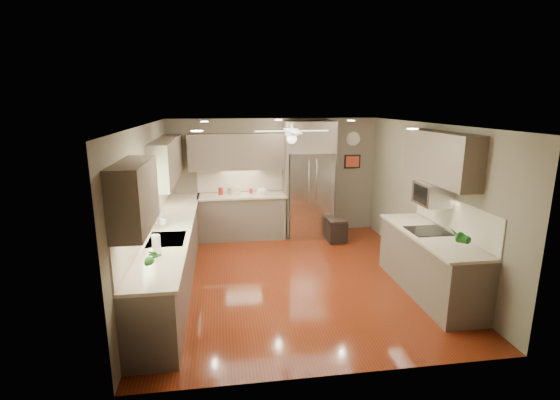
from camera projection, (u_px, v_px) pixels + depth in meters
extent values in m
plane|color=#4E1C0A|center=(294.00, 277.00, 6.71)|extent=(5.00, 5.00, 0.00)
plane|color=white|center=(295.00, 124.00, 6.13)|extent=(5.00, 5.00, 0.00)
plane|color=#685E4F|center=(274.00, 177.00, 8.82)|extent=(4.50, 0.00, 4.50)
plane|color=#685E4F|center=(340.00, 265.00, 4.01)|extent=(4.50, 0.00, 4.50)
plane|color=#685E4F|center=(148.00, 210.00, 6.10)|extent=(0.00, 5.00, 5.00)
plane|color=#685E4F|center=(428.00, 200.00, 6.73)|extent=(0.00, 5.00, 5.00)
cylinder|color=maroon|center=(221.00, 191.00, 8.47)|extent=(0.12, 0.12, 0.15)
cylinder|color=silver|center=(230.00, 191.00, 8.48)|extent=(0.10, 0.10, 0.15)
cylinder|color=#B7AE89|center=(238.00, 191.00, 8.46)|extent=(0.10, 0.10, 0.16)
cylinder|color=maroon|center=(251.00, 191.00, 8.58)|extent=(0.10, 0.10, 0.11)
imported|color=white|center=(163.00, 221.00, 6.29)|extent=(0.10, 0.10, 0.18)
imported|color=#1B5A19|center=(153.00, 258.00, 4.59)|extent=(0.20, 0.15, 0.33)
imported|color=#1B5A19|center=(459.00, 236.00, 5.32)|extent=(0.22, 0.20, 0.34)
imported|color=#B7AE89|center=(262.00, 193.00, 8.53)|extent=(0.21, 0.21, 0.05)
cube|color=#50403A|center=(173.00, 255.00, 6.48)|extent=(0.60, 4.70, 0.90)
cube|color=#C1AE9B|center=(172.00, 227.00, 6.37)|extent=(0.65, 4.70, 0.04)
cube|color=beige|center=(150.00, 210.00, 6.26)|extent=(0.02, 4.70, 0.50)
cube|color=#50403A|center=(242.00, 217.00, 8.62)|extent=(1.85, 0.60, 0.90)
cube|color=#C1AE9B|center=(242.00, 196.00, 8.50)|extent=(1.85, 0.65, 0.04)
cube|color=beige|center=(241.00, 180.00, 8.72)|extent=(1.85, 0.02, 0.50)
cube|color=#50403A|center=(135.00, 196.00, 4.45)|extent=(0.33, 1.20, 0.75)
cube|color=#50403A|center=(167.00, 160.00, 7.24)|extent=(0.33, 2.40, 0.75)
cube|color=#50403A|center=(241.00, 152.00, 8.43)|extent=(2.15, 0.33, 0.75)
cube|color=#50403A|center=(440.00, 157.00, 6.00)|extent=(0.33, 1.70, 0.75)
cube|color=#BFF2B2|center=(141.00, 198.00, 5.55)|extent=(0.01, 1.00, 0.80)
cube|color=olive|center=(140.00, 167.00, 5.46)|extent=(0.05, 1.12, 0.06)
cube|color=olive|center=(145.00, 228.00, 5.66)|extent=(0.05, 1.12, 0.06)
cube|color=olive|center=(135.00, 207.00, 5.05)|extent=(0.05, 0.06, 0.80)
cube|color=olive|center=(149.00, 190.00, 6.07)|extent=(0.05, 0.06, 0.80)
cube|color=silver|center=(167.00, 240.00, 5.74)|extent=(0.50, 0.70, 0.03)
cube|color=#262626|center=(167.00, 242.00, 5.75)|extent=(0.44, 0.62, 0.05)
cylinder|color=silver|center=(152.00, 232.00, 5.69)|extent=(0.02, 0.02, 0.24)
cylinder|color=silver|center=(155.00, 224.00, 5.67)|extent=(0.16, 0.02, 0.02)
cube|color=silver|center=(309.00, 194.00, 8.65)|extent=(0.92, 0.72, 1.82)
cube|color=black|center=(312.00, 210.00, 8.39)|extent=(0.88, 0.02, 0.02)
cube|color=black|center=(313.00, 182.00, 8.24)|extent=(0.01, 0.02, 1.00)
cylinder|color=silver|center=(309.00, 182.00, 8.20)|extent=(0.02, 0.02, 0.90)
cylinder|color=silver|center=(317.00, 182.00, 8.22)|extent=(0.02, 0.02, 0.90)
cube|color=#50403A|center=(309.00, 136.00, 8.43)|extent=(1.04, 0.60, 0.63)
cube|color=#50403A|center=(285.00, 195.00, 8.64)|extent=(0.06, 0.60, 1.82)
cube|color=#50403A|center=(331.00, 193.00, 8.78)|extent=(0.06, 0.60, 1.82)
cube|color=#50403A|center=(429.00, 264.00, 6.11)|extent=(0.65, 2.20, 0.90)
cube|color=#C1AE9B|center=(431.00, 235.00, 5.99)|extent=(0.70, 2.20, 0.04)
cube|color=beige|center=(454.00, 215.00, 5.97)|extent=(0.02, 2.20, 0.50)
cube|color=black|center=(428.00, 231.00, 6.08)|extent=(0.56, 0.52, 0.01)
cube|color=silver|center=(433.00, 194.00, 6.12)|extent=(0.42, 0.55, 0.34)
cube|color=black|center=(420.00, 194.00, 6.09)|extent=(0.02, 0.40, 0.26)
cylinder|color=white|center=(292.00, 126.00, 6.42)|extent=(0.03, 0.03, 0.08)
cylinder|color=white|center=(292.00, 132.00, 6.45)|extent=(0.22, 0.22, 0.10)
sphere|color=white|center=(292.00, 139.00, 6.47)|extent=(0.16, 0.16, 0.16)
cube|color=white|center=(313.00, 131.00, 6.49)|extent=(0.48, 0.11, 0.01)
cube|color=white|center=(288.00, 130.00, 6.78)|extent=(0.11, 0.48, 0.01)
cube|color=white|center=(270.00, 131.00, 6.39)|extent=(0.48, 0.11, 0.01)
cube|color=white|center=(296.00, 133.00, 6.11)|extent=(0.11, 0.48, 0.01)
cylinder|color=white|center=(204.00, 122.00, 7.18)|extent=(0.14, 0.14, 0.01)
cylinder|color=white|center=(351.00, 121.00, 7.56)|extent=(0.14, 0.14, 0.01)
cylinder|color=white|center=(197.00, 131.00, 4.78)|extent=(0.14, 0.14, 0.01)
cylinder|color=white|center=(413.00, 129.00, 5.16)|extent=(0.14, 0.14, 0.01)
cylinder|color=white|center=(279.00, 120.00, 7.86)|extent=(0.14, 0.14, 0.01)
cylinder|color=white|center=(353.00, 139.00, 8.87)|extent=(0.30, 0.03, 0.30)
cylinder|color=silver|center=(353.00, 139.00, 8.85)|extent=(0.29, 0.00, 0.29)
cube|color=black|center=(352.00, 161.00, 8.98)|extent=(0.36, 0.03, 0.30)
cube|color=#B33B23|center=(353.00, 162.00, 8.97)|extent=(0.30, 0.01, 0.24)
cube|color=black|center=(337.00, 231.00, 8.38)|extent=(0.37, 0.37, 0.42)
cube|color=black|center=(337.00, 221.00, 8.33)|extent=(0.35, 0.35, 0.03)
cylinder|color=white|center=(156.00, 244.00, 5.11)|extent=(0.11, 0.11, 0.25)
cylinder|color=silver|center=(156.00, 244.00, 5.11)|extent=(0.02, 0.02, 0.26)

